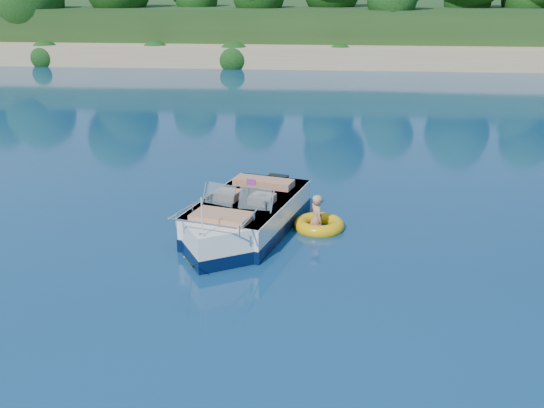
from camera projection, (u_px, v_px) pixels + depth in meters
The scene contains 5 objects.
ground at pixel (298, 305), 11.75m from camera, with size 160.00×160.00×0.00m, color #0A2347.
shoreline at pixel (329, 28), 71.06m from camera, with size 170.00×59.00×6.00m.
motorboat at pixel (243, 220), 14.95m from camera, with size 2.97×5.62×1.91m.
tow_tube at pixel (319, 225), 15.41m from camera, with size 1.35×1.35×0.34m.
boy at pixel (316, 229), 15.40m from camera, with size 0.50×0.33×1.37m, color tan.
Camera 1 is at (0.49, -10.37, 5.87)m, focal length 40.00 mm.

